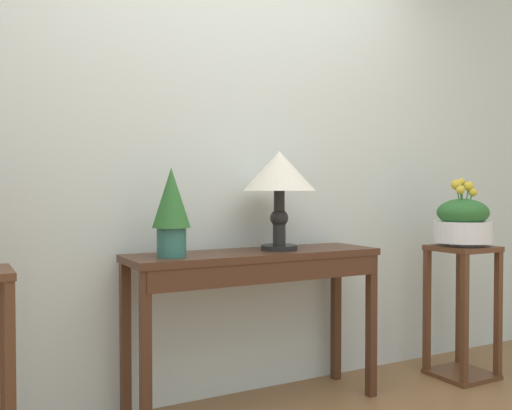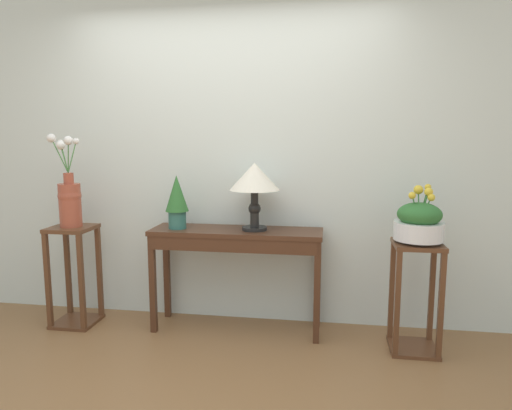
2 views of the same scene
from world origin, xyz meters
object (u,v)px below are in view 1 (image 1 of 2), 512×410
(potted_plant_on_console, at_px, (171,208))
(console_table, at_px, (257,275))
(planter_bowl_wide_right, at_px, (463,221))
(table_lamp, at_px, (279,176))
(pedestal_stand_right, at_px, (462,312))

(potted_plant_on_console, bearing_deg, console_table, 0.93)
(potted_plant_on_console, distance_m, planter_bowl_wide_right, 1.76)
(console_table, xyz_separation_m, table_lamp, (0.14, 0.02, 0.50))
(pedestal_stand_right, distance_m, planter_bowl_wide_right, 0.53)
(planter_bowl_wide_right, bearing_deg, console_table, 173.79)
(console_table, relative_size, potted_plant_on_console, 3.17)
(console_table, bearing_deg, table_lamp, 9.34)
(console_table, relative_size, planter_bowl_wide_right, 3.28)
(console_table, height_order, potted_plant_on_console, potted_plant_on_console)
(pedestal_stand_right, relative_size, planter_bowl_wide_right, 1.95)
(table_lamp, xyz_separation_m, planter_bowl_wide_right, (1.16, -0.16, -0.26))
(console_table, height_order, planter_bowl_wide_right, planter_bowl_wide_right)
(table_lamp, xyz_separation_m, potted_plant_on_console, (-0.60, -0.03, -0.15))
(console_table, height_order, table_lamp, table_lamp)
(table_lamp, bearing_deg, potted_plant_on_console, -177.06)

